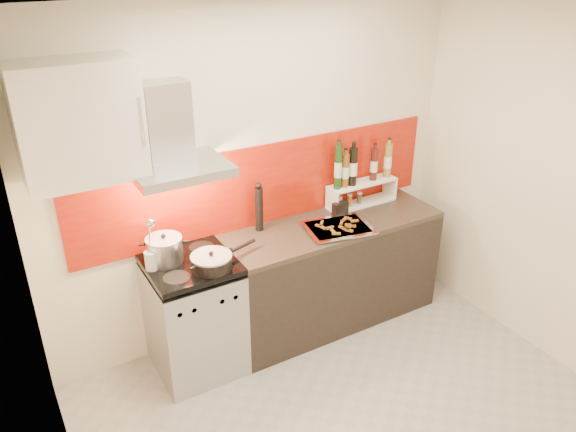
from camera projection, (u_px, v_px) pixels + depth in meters
floor at (360, 425)px, 3.74m from camera, size 3.40×3.40×0.00m
ceiling at (392, 13)px, 2.59m from camera, size 3.40×2.80×0.02m
back_wall at (258, 176)px, 4.25m from camera, size 3.40×0.02×2.60m
left_wall at (57, 357)px, 2.39m from camera, size 0.02×2.80×2.60m
right_wall at (565, 194)px, 3.94m from camera, size 0.02×2.80×2.60m
backsplash at (265, 185)px, 4.30m from camera, size 3.00×0.02×0.64m
range_stove at (195, 317)px, 4.07m from camera, size 0.60×0.60×0.91m
counter at (331, 272)px, 4.62m from camera, size 1.80×0.60×0.90m
range_hood at (172, 141)px, 3.61m from camera, size 0.62×0.50×0.61m
upper_cabinet at (79, 122)px, 3.26m from camera, size 0.70×0.35×0.72m
stock_pot at (165, 250)px, 3.83m from camera, size 0.25×0.25×0.22m
saute_pan at (212, 261)px, 3.77m from camera, size 0.53×0.28×0.13m
utensil_jar at (151, 255)px, 3.73m from camera, size 0.09×0.13×0.41m
pepper_mill at (259, 207)px, 4.24m from camera, size 0.06×0.06×0.39m
step_shelf at (360, 178)px, 4.62m from camera, size 0.62×0.17×0.56m
caddy_box at (340, 209)px, 4.52m from camera, size 0.13×0.06×0.11m
baking_tray at (338, 228)px, 4.32m from camera, size 0.57×0.47×0.03m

